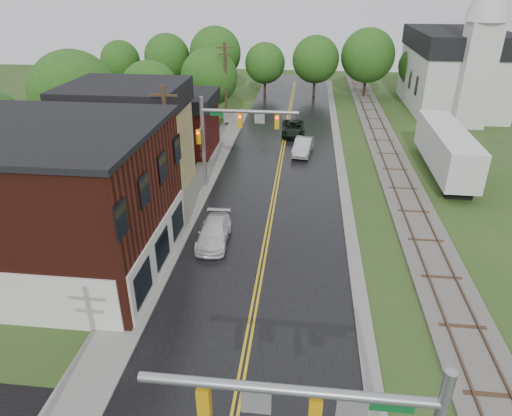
% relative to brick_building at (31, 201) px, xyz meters
% --- Properties ---
extents(main_road, '(10.00, 90.00, 0.02)m').
position_rel_brick_building_xyz_m(main_road, '(12.48, 15.00, -4.15)').
color(main_road, black).
rests_on(main_road, ground).
extents(curb_right, '(0.80, 70.00, 0.12)m').
position_rel_brick_building_xyz_m(curb_right, '(17.88, 20.00, -4.15)').
color(curb_right, gray).
rests_on(curb_right, ground).
extents(sidewalk_left, '(2.40, 50.00, 0.12)m').
position_rel_brick_building_xyz_m(sidewalk_left, '(6.28, 10.00, -4.15)').
color(sidewalk_left, gray).
rests_on(sidewalk_left, ground).
extents(brick_building, '(14.30, 10.30, 8.30)m').
position_rel_brick_building_xyz_m(brick_building, '(0.00, 0.00, 0.00)').
color(brick_building, '#45170E').
rests_on(brick_building, ground).
extents(yellow_house, '(8.00, 7.00, 6.40)m').
position_rel_brick_building_xyz_m(yellow_house, '(1.48, 11.00, -0.95)').
color(yellow_house, tan).
rests_on(yellow_house, ground).
extents(darkred_building, '(7.00, 6.00, 4.40)m').
position_rel_brick_building_xyz_m(darkred_building, '(2.48, 20.00, -1.95)').
color(darkred_building, '#3F0F0C').
rests_on(darkred_building, ground).
extents(church, '(10.40, 18.40, 20.00)m').
position_rel_brick_building_xyz_m(church, '(32.48, 38.74, 1.68)').
color(church, silver).
rests_on(church, ground).
extents(railroad, '(3.20, 80.00, 0.30)m').
position_rel_brick_building_xyz_m(railroad, '(22.48, 20.00, -4.05)').
color(railroad, '#59544C').
rests_on(railroad, ground).
extents(traffic_signal_far, '(7.34, 0.43, 7.20)m').
position_rel_brick_building_xyz_m(traffic_signal_far, '(9.01, 12.00, 0.82)').
color(traffic_signal_far, gray).
rests_on(traffic_signal_far, ground).
extents(utility_pole_b, '(1.80, 0.28, 9.00)m').
position_rel_brick_building_xyz_m(utility_pole_b, '(5.68, 7.00, 0.57)').
color(utility_pole_b, '#382616').
rests_on(utility_pole_b, ground).
extents(utility_pole_c, '(1.80, 0.28, 9.00)m').
position_rel_brick_building_xyz_m(utility_pole_c, '(5.68, 29.00, 0.57)').
color(utility_pole_c, '#382616').
rests_on(utility_pole_c, ground).
extents(tree_left_b, '(7.60, 7.60, 9.69)m').
position_rel_brick_building_xyz_m(tree_left_b, '(-5.36, 16.90, 1.57)').
color(tree_left_b, black).
rests_on(tree_left_b, ground).
extents(tree_left_c, '(6.00, 6.00, 7.65)m').
position_rel_brick_building_xyz_m(tree_left_c, '(-1.36, 24.90, 0.36)').
color(tree_left_c, black).
rests_on(tree_left_c, ground).
extents(tree_left_e, '(6.40, 6.40, 8.16)m').
position_rel_brick_building_xyz_m(tree_left_e, '(3.64, 30.90, 0.66)').
color(tree_left_e, black).
rests_on(tree_left_e, ground).
extents(suv_dark, '(2.56, 5.18, 1.41)m').
position_rel_brick_building_xyz_m(suv_dark, '(13.28, 26.38, -3.44)').
color(suv_dark, black).
rests_on(suv_dark, ground).
extents(sedan_silver, '(2.12, 4.62, 1.47)m').
position_rel_brick_building_xyz_m(sedan_silver, '(14.45, 20.54, -3.42)').
color(sedan_silver, '#B5B4B9').
rests_on(sedan_silver, ground).
extents(pickup_white, '(1.96, 4.55, 1.30)m').
position_rel_brick_building_xyz_m(pickup_white, '(9.23, 3.65, -3.50)').
color(pickup_white, silver).
rests_on(pickup_white, ground).
extents(semi_trailer, '(2.87, 12.37, 3.88)m').
position_rel_brick_building_xyz_m(semi_trailer, '(26.35, 16.89, -1.85)').
color(semi_trailer, black).
rests_on(semi_trailer, ground).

